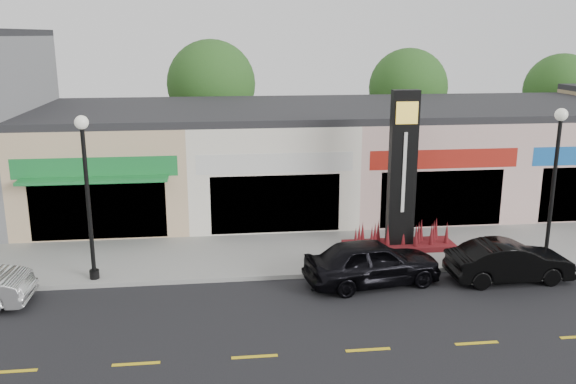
# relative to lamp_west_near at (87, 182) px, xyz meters

# --- Properties ---
(ground) EXTENTS (120.00, 120.00, 0.00)m
(ground) POSITION_rel_lamp_west_near_xyz_m (8.00, -2.50, -3.48)
(ground) COLOR black
(ground) RESTS_ON ground
(sidewalk) EXTENTS (52.00, 4.30, 0.15)m
(sidewalk) POSITION_rel_lamp_west_near_xyz_m (8.00, 1.85, -3.40)
(sidewalk) COLOR gray
(sidewalk) RESTS_ON ground
(curb) EXTENTS (52.00, 0.20, 0.15)m
(curb) POSITION_rel_lamp_west_near_xyz_m (8.00, -0.40, -3.40)
(curb) COLOR gray
(curb) RESTS_ON ground
(shop_beige) EXTENTS (7.00, 10.85, 4.80)m
(shop_beige) POSITION_rel_lamp_west_near_xyz_m (-0.50, 8.96, -1.08)
(shop_beige) COLOR tan
(shop_beige) RESTS_ON ground
(shop_cream) EXTENTS (7.00, 10.01, 4.80)m
(shop_cream) POSITION_rel_lamp_west_near_xyz_m (6.50, 8.97, -1.08)
(shop_cream) COLOR silver
(shop_cream) RESTS_ON ground
(shop_pink_w) EXTENTS (7.00, 10.01, 4.80)m
(shop_pink_w) POSITION_rel_lamp_west_near_xyz_m (13.50, 8.97, -1.08)
(shop_pink_w) COLOR beige
(shop_pink_w) RESTS_ON ground
(shop_pink_e) EXTENTS (7.00, 10.01, 4.80)m
(shop_pink_e) POSITION_rel_lamp_west_near_xyz_m (20.50, 8.97, -1.08)
(shop_pink_e) COLOR beige
(shop_pink_e) RESTS_ON ground
(tree_rear_west) EXTENTS (5.20, 5.20, 7.83)m
(tree_rear_west) POSITION_rel_lamp_west_near_xyz_m (4.00, 17.00, 1.74)
(tree_rear_west) COLOR #382619
(tree_rear_west) RESTS_ON ground
(tree_rear_mid) EXTENTS (4.80, 4.80, 7.29)m
(tree_rear_mid) POSITION_rel_lamp_west_near_xyz_m (16.00, 17.00, 1.41)
(tree_rear_mid) COLOR #382619
(tree_rear_mid) RESTS_ON ground
(tree_rear_east) EXTENTS (4.60, 4.60, 6.94)m
(tree_rear_east) POSITION_rel_lamp_west_near_xyz_m (26.00, 17.00, 1.15)
(tree_rear_east) COLOR #382619
(tree_rear_east) RESTS_ON ground
(lamp_west_near) EXTENTS (0.44, 0.44, 5.47)m
(lamp_west_near) POSITION_rel_lamp_west_near_xyz_m (0.00, 0.00, 0.00)
(lamp_west_near) COLOR black
(lamp_west_near) RESTS_ON sidewalk
(lamp_east_near) EXTENTS (0.44, 0.44, 5.47)m
(lamp_east_near) POSITION_rel_lamp_west_near_xyz_m (16.00, 0.00, 0.00)
(lamp_east_near) COLOR black
(lamp_east_near) RESTS_ON sidewalk
(pylon_sign) EXTENTS (4.20, 1.30, 6.00)m
(pylon_sign) POSITION_rel_lamp_west_near_xyz_m (11.00, 1.70, -1.20)
(pylon_sign) COLOR #4E130D
(pylon_sign) RESTS_ON sidewalk
(car_black_sedan) EXTENTS (2.54, 4.77, 1.54)m
(car_black_sedan) POSITION_rel_lamp_west_near_xyz_m (9.20, -1.20, -2.70)
(car_black_sedan) COLOR black
(car_black_sedan) RESTS_ON ground
(car_black_conv) EXTENTS (1.51, 4.16, 1.36)m
(car_black_conv) POSITION_rel_lamp_west_near_xyz_m (13.85, -1.47, -2.79)
(car_black_conv) COLOR black
(car_black_conv) RESTS_ON ground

